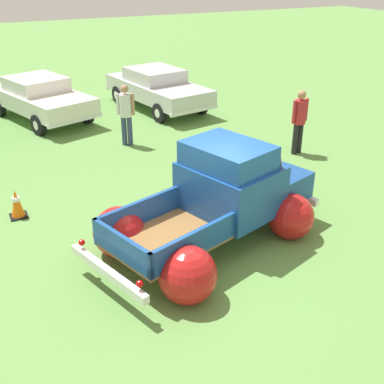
{
  "coord_description": "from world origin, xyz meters",
  "views": [
    {
      "loc": [
        -3.71,
        -6.85,
        4.93
      ],
      "look_at": [
        0.0,
        0.6,
        0.86
      ],
      "focal_mm": 44.43,
      "sensor_mm": 36.0,
      "label": 1
    }
  ],
  "objects_px": {
    "vintage_pickup_truck": "(221,203)",
    "spectator_0": "(126,111)",
    "spectator_1": "(300,118)",
    "lane_cone_1": "(17,204)",
    "show_car_2": "(157,87)",
    "show_car_1": "(40,97)",
    "lane_cone_0": "(290,179)"
  },
  "relations": [
    {
      "from": "spectator_1",
      "to": "lane_cone_1",
      "type": "xyz_separation_m",
      "value": [
        -7.63,
        -0.35,
        -0.73
      ]
    },
    {
      "from": "show_car_2",
      "to": "spectator_1",
      "type": "distance_m",
      "value": 6.25
    },
    {
      "from": "vintage_pickup_truck",
      "to": "show_car_2",
      "type": "distance_m",
      "value": 9.33
    },
    {
      "from": "show_car_1",
      "to": "spectator_0",
      "type": "bearing_deg",
      "value": 8.07
    },
    {
      "from": "spectator_0",
      "to": "lane_cone_1",
      "type": "height_order",
      "value": "spectator_0"
    },
    {
      "from": "spectator_1",
      "to": "lane_cone_1",
      "type": "distance_m",
      "value": 7.67
    },
    {
      "from": "lane_cone_0",
      "to": "lane_cone_1",
      "type": "relative_size",
      "value": 1.0
    },
    {
      "from": "show_car_1",
      "to": "spectator_1",
      "type": "xyz_separation_m",
      "value": [
        5.83,
        -6.5,
        0.25
      ]
    },
    {
      "from": "show_car_1",
      "to": "spectator_0",
      "type": "xyz_separation_m",
      "value": [
        1.78,
        -3.7,
        0.24
      ]
    },
    {
      "from": "vintage_pickup_truck",
      "to": "lane_cone_1",
      "type": "relative_size",
      "value": 7.91
    },
    {
      "from": "vintage_pickup_truck",
      "to": "spectator_1",
      "type": "bearing_deg",
      "value": 18.26
    },
    {
      "from": "show_car_2",
      "to": "lane_cone_1",
      "type": "relative_size",
      "value": 7.75
    },
    {
      "from": "spectator_0",
      "to": "lane_cone_1",
      "type": "distance_m",
      "value": 4.82
    },
    {
      "from": "vintage_pickup_truck",
      "to": "show_car_2",
      "type": "xyz_separation_m",
      "value": [
        2.45,
        9.0,
        0.03
      ]
    },
    {
      "from": "vintage_pickup_truck",
      "to": "lane_cone_1",
      "type": "height_order",
      "value": "vintage_pickup_truck"
    },
    {
      "from": "show_car_1",
      "to": "show_car_2",
      "type": "distance_m",
      "value": 4.13
    },
    {
      "from": "vintage_pickup_truck",
      "to": "show_car_2",
      "type": "height_order",
      "value": "vintage_pickup_truck"
    },
    {
      "from": "lane_cone_0",
      "to": "spectator_1",
      "type": "bearing_deg",
      "value": 48.56
    },
    {
      "from": "lane_cone_1",
      "to": "spectator_1",
      "type": "bearing_deg",
      "value": 2.66
    },
    {
      "from": "vintage_pickup_truck",
      "to": "spectator_0",
      "type": "relative_size",
      "value": 2.78
    },
    {
      "from": "lane_cone_1",
      "to": "show_car_2",
      "type": "bearing_deg",
      "value": 47.18
    },
    {
      "from": "vintage_pickup_truck",
      "to": "show_car_2",
      "type": "bearing_deg",
      "value": 57.4
    },
    {
      "from": "vintage_pickup_truck",
      "to": "spectator_0",
      "type": "distance_m",
      "value": 5.81
    },
    {
      "from": "vintage_pickup_truck",
      "to": "spectator_0",
      "type": "height_order",
      "value": "vintage_pickup_truck"
    },
    {
      "from": "vintage_pickup_truck",
      "to": "lane_cone_1",
      "type": "bearing_deg",
      "value": 125.03
    },
    {
      "from": "vintage_pickup_truck",
      "to": "spectator_0",
      "type": "xyz_separation_m",
      "value": [
        0.14,
        5.8,
        0.27
      ]
    },
    {
      "from": "spectator_0",
      "to": "lane_cone_1",
      "type": "xyz_separation_m",
      "value": [
        -3.58,
        -3.15,
        -0.72
      ]
    },
    {
      "from": "spectator_0",
      "to": "lane_cone_1",
      "type": "bearing_deg",
      "value": -18.11
    },
    {
      "from": "show_car_2",
      "to": "lane_cone_1",
      "type": "distance_m",
      "value": 8.68
    },
    {
      "from": "show_car_1",
      "to": "lane_cone_0",
      "type": "relative_size",
      "value": 7.6
    },
    {
      "from": "spectator_0",
      "to": "show_car_1",
      "type": "bearing_deg",
      "value": -123.75
    },
    {
      "from": "spectator_0",
      "to": "spectator_1",
      "type": "xyz_separation_m",
      "value": [
        4.05,
        -2.8,
        0.01
      ]
    }
  ]
}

